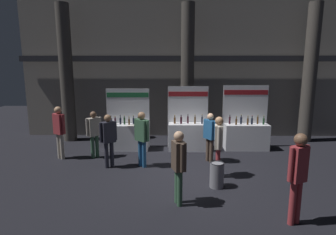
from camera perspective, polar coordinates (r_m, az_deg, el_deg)
The scene contains 14 objects.
ground_plane at distance 8.01m, azimuth 5.52°, elevation -11.94°, with size 28.97×28.97×0.00m, color black.
hall_colonnade at distance 11.98m, azimuth 3.94°, elevation 10.61°, with size 14.48×1.36×6.29m.
exhibitor_booth_0 at distance 10.29m, azimuth -8.62°, elevation -3.52°, with size 1.64×0.71×2.29m.
exhibitor_booth_1 at distance 10.15m, azimuth 4.27°, elevation -3.49°, with size 1.53×0.66×2.38m.
exhibitor_booth_2 at distance 10.62m, azimuth 16.23°, elevation -3.32°, with size 1.71×0.66×2.41m.
trash_bin at distance 7.18m, azimuth 10.33°, elevation -11.91°, with size 0.36×0.36×0.66m.
visitor_0 at distance 8.30m, azimuth -5.59°, elevation -3.52°, with size 0.47×0.46×1.74m.
visitor_1 at distance 8.83m, azimuth 8.93°, elevation -3.30°, with size 0.42×0.51×1.62m.
visitor_2 at distance 9.71m, azimuth -22.14°, elevation -2.07°, with size 0.46×0.38×1.80m.
visitor_3 at distance 9.47m, azimuth -15.46°, elevation -2.68°, with size 0.44×0.44×1.62m.
visitor_4 at distance 7.62m, azimuth 10.69°, elevation -5.10°, with size 0.27×0.51×1.74m.
visitor_5 at distance 8.42m, azimuth -12.56°, elevation -3.85°, with size 0.47×0.44×1.67m.
visitor_6 at distance 5.99m, azimuth 2.27°, elevation -9.38°, with size 0.33×0.49×1.70m.
visitor_8 at distance 5.80m, azimuth 25.90°, elevation -10.32°, with size 0.45×0.32×1.84m.
Camera 1 is at (-0.66, -7.39, 3.03)m, focal length 28.66 mm.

